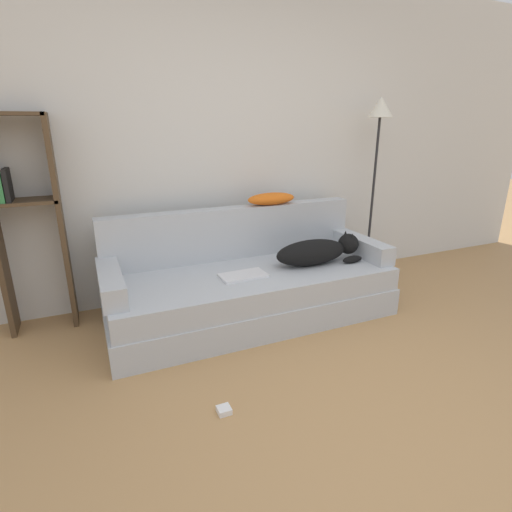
% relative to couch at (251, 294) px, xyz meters
% --- Properties ---
extents(ground_plane, '(20.00, 20.00, 0.00)m').
position_rel_couch_xyz_m(ground_plane, '(0.08, -1.58, -0.20)').
color(ground_plane, tan).
extents(wall_back, '(7.51, 0.06, 2.70)m').
position_rel_couch_xyz_m(wall_back, '(0.08, 0.68, 1.15)').
color(wall_back, silver).
rests_on(wall_back, ground_plane).
extents(couch, '(2.23, 0.91, 0.40)m').
position_rel_couch_xyz_m(couch, '(0.00, 0.00, 0.00)').
color(couch, '#B2B7BC').
rests_on(couch, ground_plane).
extents(couch_backrest, '(2.19, 0.15, 0.43)m').
position_rel_couch_xyz_m(couch_backrest, '(-0.00, 0.39, 0.42)').
color(couch_backrest, '#B2B7BC').
rests_on(couch_backrest, couch).
extents(couch_arm_left, '(0.15, 0.72, 0.15)m').
position_rel_couch_xyz_m(couch_arm_left, '(-1.04, -0.01, 0.28)').
color(couch_arm_left, '#B2B7BC').
rests_on(couch_arm_left, couch).
extents(couch_arm_right, '(0.15, 0.72, 0.15)m').
position_rel_couch_xyz_m(couch_arm_right, '(1.04, -0.01, 0.28)').
color(couch_arm_right, '#B2B7BC').
rests_on(couch_arm_right, couch).
extents(dog, '(0.76, 0.25, 0.24)m').
position_rel_couch_xyz_m(dog, '(0.57, -0.07, 0.31)').
color(dog, black).
rests_on(dog, couch).
extents(laptop, '(0.36, 0.21, 0.02)m').
position_rel_couch_xyz_m(laptop, '(-0.11, -0.09, 0.21)').
color(laptop, silver).
rests_on(laptop, couch).
extents(throw_pillow, '(0.43, 0.17, 0.10)m').
position_rel_couch_xyz_m(throw_pillow, '(0.35, 0.37, 0.68)').
color(throw_pillow, orange).
rests_on(throw_pillow, couch_backrest).
extents(bookshelf, '(0.46, 0.26, 1.57)m').
position_rel_couch_xyz_m(bookshelf, '(-1.53, 0.50, 0.69)').
color(bookshelf, '#4C3823').
rests_on(bookshelf, ground_plane).
extents(floor_lamp, '(0.25, 0.25, 1.72)m').
position_rel_couch_xyz_m(floor_lamp, '(1.42, 0.35, 1.16)').
color(floor_lamp, '#232326').
rests_on(floor_lamp, ground_plane).
extents(power_adapter, '(0.07, 0.07, 0.03)m').
position_rel_couch_xyz_m(power_adapter, '(-0.58, -1.00, -0.18)').
color(power_adapter, white).
rests_on(power_adapter, ground_plane).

